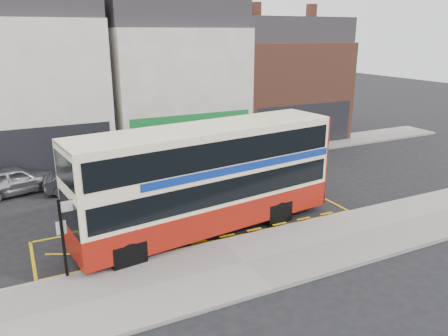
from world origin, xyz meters
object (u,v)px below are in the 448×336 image
bus_stop_post (64,230)px  car_grey (83,179)px  car_white (291,148)px  street_tree_right (243,99)px  double_decker_bus (208,177)px  car_silver (14,180)px

bus_stop_post → car_grey: (1.95, 8.93, -1.21)m
car_white → street_tree_right: street_tree_right is taller
double_decker_bus → bus_stop_post: 6.21m
double_decker_bus → street_tree_right: bearing=47.8°
car_white → car_grey: bearing=88.7°
car_grey → street_tree_right: street_tree_right is taller
double_decker_bus → car_silver: (-7.40, 8.62, -1.66)m
double_decker_bus → car_silver: double_decker_bus is taller
car_silver → street_tree_right: (15.11, 2.44, 3.01)m
car_white → street_tree_right: 4.86m
bus_stop_post → car_grey: 9.22m
car_white → bus_stop_post: bearing=117.0°
car_grey → car_white: car_grey is taller
car_grey → street_tree_right: (11.78, 3.56, 3.12)m
car_silver → double_decker_bus: bearing=-154.7°
bus_stop_post → street_tree_right: size_ratio=0.51×
car_white → street_tree_right: (-2.26, 2.92, 3.16)m
car_silver → street_tree_right: street_tree_right is taller
car_silver → street_tree_right: 15.60m
double_decker_bus → car_white: (9.97, 8.13, -1.81)m
double_decker_bus → car_grey: bearing=111.2°
bus_stop_post → street_tree_right: 18.65m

